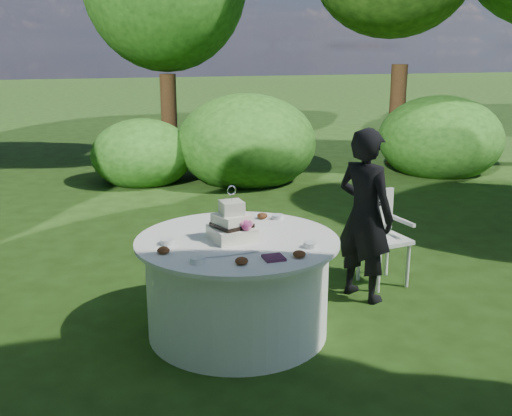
# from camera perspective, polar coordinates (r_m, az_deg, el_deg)

# --- Properties ---
(ground) EXTENTS (80.00, 80.00, 0.00)m
(ground) POSITION_cam_1_polar(r_m,az_deg,el_deg) (4.86, -1.72, -11.59)
(ground) COLOR #1C310D
(ground) RESTS_ON ground
(napkins) EXTENTS (0.14, 0.14, 0.02)m
(napkins) POSITION_cam_1_polar(r_m,az_deg,el_deg) (4.14, 1.70, -4.76)
(napkins) COLOR #4E213E
(napkins) RESTS_ON table
(feather_plume) EXTENTS (0.48, 0.07, 0.01)m
(feather_plume) POSITION_cam_1_polar(r_m,az_deg,el_deg) (4.22, -2.71, -4.39)
(feather_plume) COLOR white
(feather_plume) RESTS_ON table
(guest) EXTENTS (0.57, 0.66, 1.53)m
(guest) POSITION_cam_1_polar(r_m,az_deg,el_deg) (5.29, 10.33, -0.67)
(guest) COLOR black
(guest) RESTS_ON ground
(table) EXTENTS (1.56, 1.56, 0.77)m
(table) POSITION_cam_1_polar(r_m,az_deg,el_deg) (4.70, -1.76, -7.36)
(table) COLOR white
(table) RESTS_ON ground
(cake) EXTENTS (0.35, 0.35, 0.42)m
(cake) POSITION_cam_1_polar(r_m,az_deg,el_deg) (4.51, -2.27, -1.65)
(cake) COLOR white
(cake) RESTS_ON table
(chair) EXTENTS (0.46, 0.45, 0.88)m
(chair) POSITION_cam_1_polar(r_m,az_deg,el_deg) (5.77, 11.73, -2.02)
(chair) COLOR white
(chair) RESTS_ON ground
(votives) EXTENTS (1.10, 0.94, 0.04)m
(votives) POSITION_cam_1_polar(r_m,az_deg,el_deg) (4.48, -1.52, -3.03)
(votives) COLOR silver
(votives) RESTS_ON table
(petal_cups) EXTENTS (1.03, 1.10, 0.05)m
(petal_cups) POSITION_cam_1_polar(r_m,az_deg,el_deg) (4.38, -1.31, -3.40)
(petal_cups) COLOR #562D16
(petal_cups) RESTS_ON table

